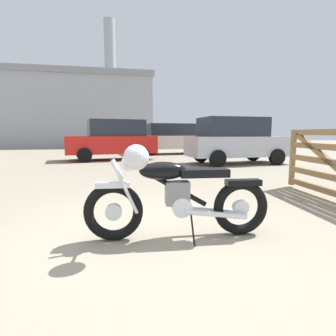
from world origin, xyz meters
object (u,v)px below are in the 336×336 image
silver_sedan_mid (113,139)px  blue_hatchback_right (236,140)px  vintage_motorcycle (175,195)px  white_estate_far (174,138)px

silver_sedan_mid → blue_hatchback_right: size_ratio=1.04×
vintage_motorcycle → white_estate_far: white_estate_far is taller
vintage_motorcycle → white_estate_far: size_ratio=0.43×
silver_sedan_mid → blue_hatchback_right: (4.64, -2.73, 0.00)m
blue_hatchback_right → white_estate_far: blue_hatchback_right is taller
blue_hatchback_right → white_estate_far: 5.79m
silver_sedan_mid → vintage_motorcycle: bearing=84.8°
vintage_motorcycle → white_estate_far: bearing=-98.2°
silver_sedan_mid → blue_hatchback_right: 5.38m
vintage_motorcycle → blue_hatchback_right: blue_hatchback_right is taller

